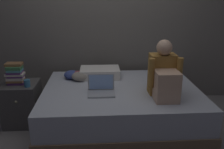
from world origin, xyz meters
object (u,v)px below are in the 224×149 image
pillow (100,73)px  book_stack (15,74)px  nightstand (22,103)px  laptop (101,89)px  person_sitting (164,76)px  clothes_pile (76,75)px  mug (27,83)px  bed (121,106)px

pillow → book_stack: bearing=-162.1°
nightstand → laptop: bearing=-14.7°
person_sitting → clothes_pile: person_sitting is taller
laptop → pillow: 0.61m
mug → nightstand: bearing=137.3°
nightstand → book_stack: bearing=-159.1°
bed → nightstand: 1.31m
nightstand → person_sitting: person_sitting is taller
bed → clothes_pile: 0.76m
book_stack → clothes_pile: book_stack is taller
pillow → book_stack: 1.13m
bed → person_sitting: person_sitting is taller
person_sitting → laptop: (-0.72, 0.12, -0.20)m
pillow → mug: bearing=-153.5°
bed → mug: 1.22m
bed → book_stack: size_ratio=7.24×
person_sitting → book_stack: (-1.80, 0.38, -0.07)m
person_sitting → bed: bearing=149.4°
mug → person_sitting: bearing=-9.5°
person_sitting → laptop: person_sitting is taller
bed → nightstand: nightstand is taller
laptop → bed: bearing=31.5°
bed → book_stack: bearing=175.5°
book_stack → mug: bearing=-32.9°
bed → book_stack: 1.41m
bed → clothes_pile: (-0.59, 0.36, 0.32)m
nightstand → pillow: size_ratio=1.01×
book_stack → person_sitting: bearing=-11.9°
bed → book_stack: (-1.33, 0.10, 0.44)m
bed → clothes_pile: size_ratio=5.91×
bed → nightstand: size_ratio=3.53×
nightstand → book_stack: 0.42m
clothes_pile → mug: bearing=-148.0°
book_stack → mug: (0.16, -0.11, -0.09)m
person_sitting → book_stack: 1.84m
person_sitting → pillow: size_ratio=1.17×
mug → bed: bearing=0.1°
pillow → book_stack: book_stack is taller
book_stack → pillow: bearing=17.9°
person_sitting → mug: bearing=170.5°
nightstand → clothes_pile: (0.71, 0.24, 0.30)m
person_sitting → nightstand: bearing=167.5°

